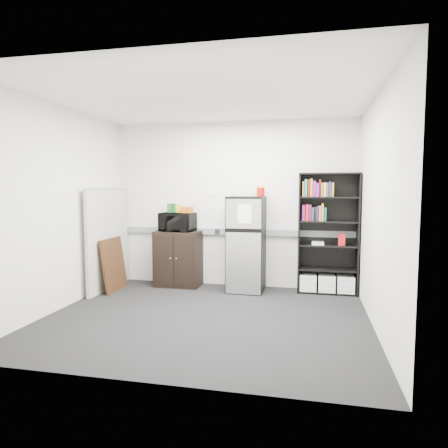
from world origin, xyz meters
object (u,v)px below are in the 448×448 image
object	(u,v)px
cabinet	(178,258)
microwave	(178,222)
bookshelf	(328,234)
refrigerator	(246,244)
cubicle_partition	(108,239)

from	to	relation	value
cabinet	microwave	size ratio (longest dim) A/B	1.67
bookshelf	refrigerator	distance (m)	1.27
cabinet	microwave	world-z (taller)	microwave
bookshelf	refrigerator	xyz separation A→B (m)	(-1.25, -0.14, -0.17)
bookshelf	cabinet	world-z (taller)	bookshelf
microwave	cabinet	bearing A→B (deg)	94.79
cabinet	microwave	bearing A→B (deg)	-90.00
cabinet	refrigerator	bearing A→B (deg)	-3.98
refrigerator	cabinet	bearing A→B (deg)	177.22
cubicle_partition	microwave	world-z (taller)	cubicle_partition
cubicle_partition	refrigerator	size ratio (longest dim) A/B	1.09
cubicle_partition	refrigerator	xyz separation A→B (m)	(2.18, 0.34, -0.07)
microwave	cubicle_partition	bearing A→B (deg)	-153.74
refrigerator	cubicle_partition	bearing A→B (deg)	-169.91
bookshelf	cubicle_partition	distance (m)	3.46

